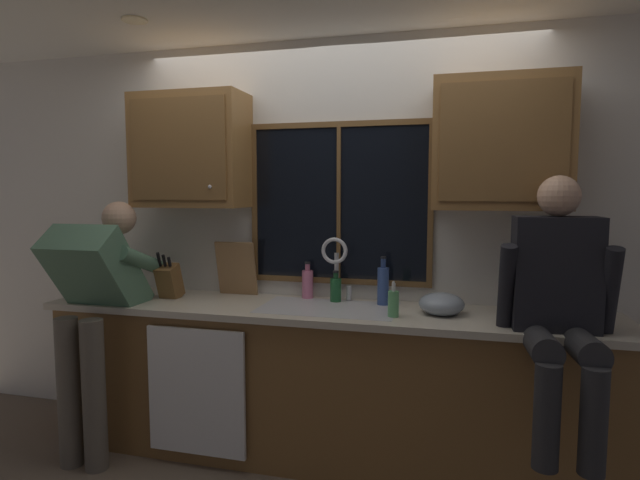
{
  "coord_description": "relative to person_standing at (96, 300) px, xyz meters",
  "views": [
    {
      "loc": [
        0.74,
        -3.17,
        1.6
      ],
      "look_at": [
        -0.01,
        -0.3,
        1.32
      ],
      "focal_mm": 28.71,
      "sensor_mm": 36.0,
      "label": 1
    }
  ],
  "objects": [
    {
      "name": "countertop",
      "position": [
        1.31,
        0.29,
        -0.05
      ],
      "size": [
        3.36,
        0.62,
        0.04
      ],
      "primitive_type": "cube",
      "color": "beige",
      "rests_on": "lower_cabinet_run"
    },
    {
      "name": "person_standing",
      "position": [
        0.0,
        0.0,
        0.0
      ],
      "size": [
        0.53,
        0.7,
        1.54
      ],
      "color": "#595147",
      "rests_on": "floor"
    },
    {
      "name": "window_mullion_center",
      "position": [
        1.35,
        0.58,
        0.57
      ],
      "size": [
        0.02,
        0.02,
        0.95
      ],
      "primitive_type": "cube",
      "color": "brown"
    },
    {
      "name": "window_frame_top",
      "position": [
        1.35,
        0.59,
        1.06
      ],
      "size": [
        1.17,
        0.02,
        0.04
      ],
      "primitive_type": "cube",
      "color": "brown"
    },
    {
      "name": "bottle_green_glass",
      "position": [
        1.16,
        0.53,
        0.06
      ],
      "size": [
        0.07,
        0.07,
        0.23
      ],
      "color": "pink",
      "rests_on": "countertop"
    },
    {
      "name": "window_frame_left",
      "position": [
        0.78,
        0.59,
        0.57
      ],
      "size": [
        0.03,
        0.02,
        0.95
      ],
      "primitive_type": "cube",
      "color": "brown"
    },
    {
      "name": "sink",
      "position": [
        1.35,
        0.3,
        -0.13
      ],
      "size": [
        0.8,
        0.46,
        0.21
      ],
      "color": "#B7B7BC",
      "rests_on": "lower_cabinet_run"
    },
    {
      "name": "window_frame_bottom",
      "position": [
        1.35,
        0.59,
        0.08
      ],
      "size": [
        1.17,
        0.02,
        0.04
      ],
      "primitive_type": "cube",
      "color": "brown"
    },
    {
      "name": "cutting_board",
      "position": [
        0.68,
        0.52,
        0.14
      ],
      "size": [
        0.27,
        0.09,
        0.36
      ],
      "primitive_type": "cube",
      "rotation": [
        0.21,
        0.0,
        0.0
      ],
      "color": "#997047",
      "rests_on": "countertop"
    },
    {
      "name": "back_wall",
      "position": [
        1.31,
        0.66,
        0.32
      ],
      "size": [
        5.7,
        0.12,
        2.55
      ],
      "primitive_type": "cube",
      "color": "silver",
      "rests_on": "floor"
    },
    {
      "name": "ceiling_downlight_left",
      "position": [
        0.32,
        0.0,
        1.59
      ],
      "size": [
        0.14,
        0.14,
        0.01
      ],
      "primitive_type": "cylinder",
      "color": "#FFEAB2"
    },
    {
      "name": "window_frame_right",
      "position": [
        1.92,
        0.59,
        0.57
      ],
      "size": [
        0.03,
        0.02,
        0.95
      ],
      "primitive_type": "cube",
      "color": "brown"
    },
    {
      "name": "person_sitting_on_counter",
      "position": [
        2.55,
        0.03,
        0.15
      ],
      "size": [
        0.54,
        0.6,
        1.26
      ],
      "color": "#262628",
      "rests_on": "countertop"
    },
    {
      "name": "soap_dispenser",
      "position": [
        1.75,
        0.18,
        0.04
      ],
      "size": [
        0.06,
        0.07,
        0.2
      ],
      "color": "#59A566",
      "rests_on": "countertop"
    },
    {
      "name": "knife_block",
      "position": [
        0.3,
        0.32,
        0.07
      ],
      "size": [
        0.12,
        0.18,
        0.32
      ],
      "color": "brown",
      "rests_on": "countertop"
    },
    {
      "name": "dishwasher_front",
      "position": [
        0.65,
        -0.0,
        -0.5
      ],
      "size": [
        0.6,
        0.02,
        0.74
      ],
      "primitive_type": "cube",
      "color": "white"
    },
    {
      "name": "bottle_amber_small",
      "position": [
        1.65,
        0.47,
        0.09
      ],
      "size": [
        0.07,
        0.07,
        0.29
      ],
      "color": "#334C8C",
      "rests_on": "countertop"
    },
    {
      "name": "upper_cabinet_left",
      "position": [
        0.41,
        0.43,
        0.91
      ],
      "size": [
        0.72,
        0.36,
        0.72
      ],
      "color": "olive"
    },
    {
      "name": "faucet",
      "position": [
        1.36,
        0.48,
        0.22
      ],
      "size": [
        0.18,
        0.09,
        0.4
      ],
      "color": "silver",
      "rests_on": "countertop"
    },
    {
      "name": "window_glass",
      "position": [
        1.35,
        0.6,
        0.57
      ],
      "size": [
        1.1,
        0.02,
        0.95
      ],
      "primitive_type": "cube",
      "color": "black"
    },
    {
      "name": "upper_cabinet_right",
      "position": [
        2.29,
        0.43,
        0.91
      ],
      "size": [
        0.72,
        0.36,
        0.72
      ],
      "color": "olive"
    },
    {
      "name": "lower_cabinet_run",
      "position": [
        1.31,
        0.31,
        -0.51
      ],
      "size": [
        3.3,
        0.58,
        0.88
      ],
      "primitive_type": "cube",
      "color": "brown",
      "rests_on": "floor"
    },
    {
      "name": "mixing_bowl",
      "position": [
        2.0,
        0.32,
        0.02
      ],
      "size": [
        0.25,
        0.25,
        0.13
      ],
      "primitive_type": "ellipsoid",
      "color": "#8C99A8",
      "rests_on": "countertop"
    },
    {
      "name": "bottle_tall_clear",
      "position": [
        1.36,
        0.48,
        0.05
      ],
      "size": [
        0.07,
        0.07,
        0.19
      ],
      "color": "#1E592D",
      "rests_on": "countertop"
    }
  ]
}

